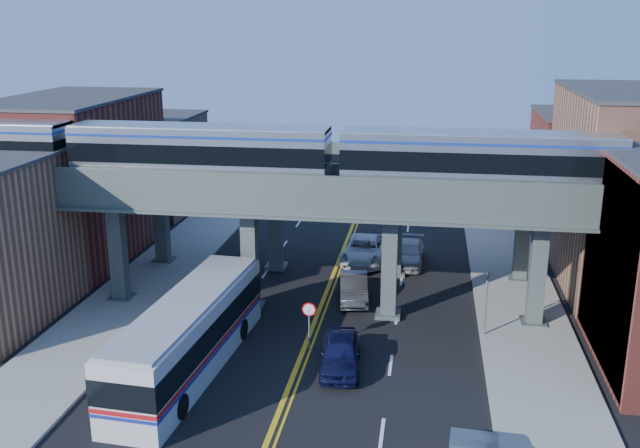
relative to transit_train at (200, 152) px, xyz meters
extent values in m
plane|color=black|center=(6.66, -8.00, -9.17)|extent=(120.00, 120.00, 0.00)
cube|color=gray|center=(-4.84, 2.00, -9.09)|extent=(5.00, 70.00, 0.16)
cube|color=gray|center=(18.16, 2.00, -9.09)|extent=(5.00, 70.00, 0.16)
cube|color=brown|center=(-11.84, 8.00, -3.67)|extent=(8.00, 14.00, 11.00)
cube|color=#A26C53|center=(-11.84, 21.00, -5.17)|extent=(8.00, 10.00, 8.00)
cube|color=#A26C53|center=(25.16, 8.00, -3.17)|extent=(8.00, 14.00, 12.00)
cube|color=brown|center=(25.16, 21.00, -4.67)|extent=(8.00, 10.00, 9.00)
cube|color=teal|center=(21.21, -4.00, -4.42)|extent=(0.10, 9.50, 9.50)
cube|color=#444F4D|center=(-5.34, 0.00, -6.17)|extent=(0.85, 0.85, 6.00)
cube|color=#444F4D|center=(2.66, 0.00, -6.17)|extent=(0.85, 0.85, 6.00)
cube|color=#444F4D|center=(10.66, 0.00, -6.17)|extent=(0.85, 0.85, 6.00)
cube|color=#444F4D|center=(18.66, 0.00, -6.17)|extent=(0.85, 0.85, 6.00)
cube|color=#4C5750|center=(6.66, 0.00, -2.47)|extent=(52.00, 3.60, 1.40)
cube|color=#444F4D|center=(-5.34, 7.00, -6.17)|extent=(0.85, 0.85, 6.00)
cube|color=#444F4D|center=(2.66, 7.00, -6.17)|extent=(0.85, 0.85, 6.00)
cube|color=#444F4D|center=(10.66, 7.00, -6.17)|extent=(0.85, 0.85, 6.00)
cube|color=#444F4D|center=(18.66, 7.00, -6.17)|extent=(0.85, 0.85, 6.00)
cube|color=#4C5750|center=(6.66, 7.00, -2.47)|extent=(52.00, 3.60, 1.40)
cube|color=black|center=(-10.58, 0.00, -1.65)|extent=(2.08, 2.08, 0.24)
cube|color=black|center=(-4.60, 0.00, -1.65)|extent=(2.08, 2.08, 0.24)
cube|color=black|center=(4.60, 0.00, -1.65)|extent=(2.08, 2.08, 0.24)
cube|color=#B6B9C1|center=(0.00, 0.00, -0.02)|extent=(14.38, 2.74, 3.03)
cube|color=black|center=(0.00, 0.00, 0.13)|extent=(14.40, 2.80, 1.04)
cube|color=black|center=(10.58, 0.00, -1.65)|extent=(2.08, 2.08, 0.24)
cube|color=black|center=(19.78, 0.00, -1.65)|extent=(2.08, 2.08, 0.24)
cube|color=#B6B9C1|center=(15.18, 0.00, -0.02)|extent=(14.38, 2.74, 3.03)
cube|color=black|center=(15.18, 0.00, 0.13)|extent=(14.40, 2.80, 1.04)
cylinder|color=slate|center=(6.96, -5.00, -8.02)|extent=(0.09, 0.09, 2.30)
cylinder|color=red|center=(6.96, -5.00, -6.92)|extent=(0.76, 0.04, 0.76)
cylinder|color=slate|center=(15.86, -2.00, -7.57)|extent=(0.12, 0.12, 3.20)
imported|color=black|center=(15.86, -2.00, -5.52)|extent=(0.15, 0.18, 0.90)
cube|color=silver|center=(1.63, -7.83, -7.45)|extent=(3.82, 13.48, 3.44)
cube|color=black|center=(1.63, -7.83, -7.01)|extent=(3.88, 13.52, 1.16)
cube|color=#B21419|center=(1.63, -7.83, -7.78)|extent=(3.87, 13.52, 0.20)
cylinder|color=black|center=(1.33, -12.08, -8.61)|extent=(3.05, 1.32, 1.11)
cylinder|color=black|center=(1.90, -4.12, -8.61)|extent=(3.05, 1.32, 1.11)
imported|color=#0E1034|center=(8.77, -6.69, -8.36)|extent=(2.33, 4.89, 1.62)
imported|color=#2D2D2F|center=(8.46, 2.13, -8.41)|extent=(2.22, 4.80, 1.52)
imported|color=silver|center=(8.46, 9.31, -8.33)|extent=(3.15, 6.20, 1.68)
imported|color=#A2A2A7|center=(11.48, 9.26, -8.42)|extent=(2.36, 5.23, 1.49)
camera|label=1|loc=(12.57, -37.66, 7.11)|focal=40.00mm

